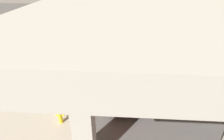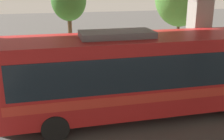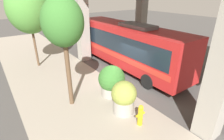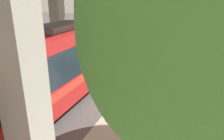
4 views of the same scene
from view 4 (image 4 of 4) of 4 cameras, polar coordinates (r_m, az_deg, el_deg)
The scene contains 8 objects.
ground_plane at distance 11.31m, azimuth 1.92°, elevation -6.63°, with size 80.00×80.00×0.00m, color #474442.
sidewalk_strip at distance 10.79m, azimuth 17.27°, elevation -8.88°, with size 6.00×40.00×0.02m.
bus at distance 9.89m, azimuth -16.43°, elevation 1.04°, with size 2.76×11.35×3.66m.
fire_hydrant at distance 14.08m, azimuth 12.83°, elevation 0.72°, with size 0.50×0.24×1.10m.
planter_front at distance 12.84m, azimuth 12.09°, elevation 0.54°, with size 1.29×1.29×1.77m.
planter_middle at distance 11.31m, azimuth 8.12°, elevation -1.70°, with size 1.59×1.59×1.88m.
street_tree_near at distance 2.94m, azimuth 22.74°, elevation 10.84°, with size 3.13×3.13×6.51m.
street_tree_far at distance 9.75m, azimuth 22.51°, elevation 14.92°, with size 1.97×1.97×5.68m.
Camera 4 is at (-3.39, 9.57, 4.99)m, focal length 35.00 mm.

